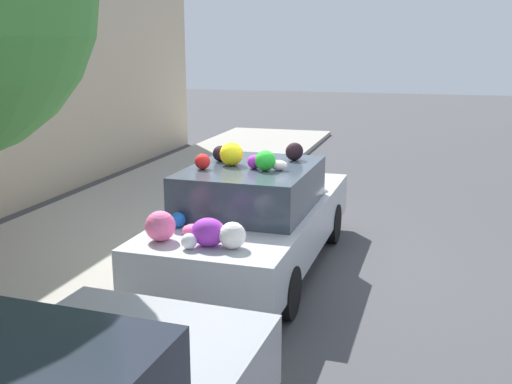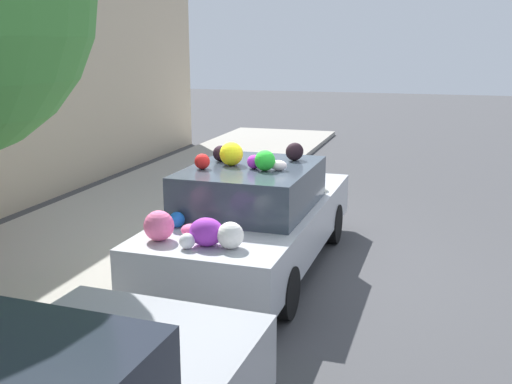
% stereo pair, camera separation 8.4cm
% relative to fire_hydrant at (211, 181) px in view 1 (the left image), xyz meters
% --- Properties ---
extents(ground_plane, '(60.00, 60.00, 0.00)m').
position_rel_fire_hydrant_xyz_m(ground_plane, '(-2.67, -1.71, -0.46)').
color(ground_plane, '#424244').
extents(sidewalk_curb, '(24.00, 3.20, 0.12)m').
position_rel_fire_hydrant_xyz_m(sidewalk_curb, '(-2.67, 0.99, -0.40)').
color(sidewalk_curb, '#9E998E').
rests_on(sidewalk_curb, ground).
extents(fire_hydrant, '(0.20, 0.20, 0.70)m').
position_rel_fire_hydrant_xyz_m(fire_hydrant, '(0.00, 0.00, 0.00)').
color(fire_hydrant, '#B2B2B7').
rests_on(fire_hydrant, sidewalk_curb).
extents(art_car, '(4.25, 1.74, 1.66)m').
position_rel_fire_hydrant_xyz_m(art_car, '(-2.70, -1.62, 0.26)').
color(art_car, '#B7BABF').
rests_on(art_car, ground).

